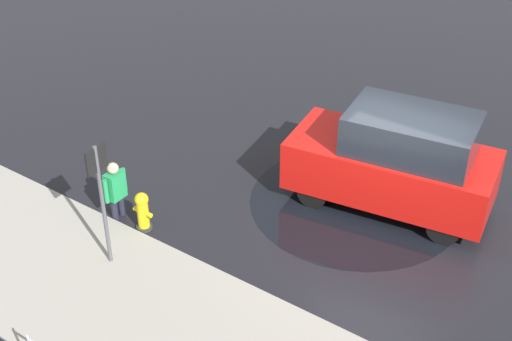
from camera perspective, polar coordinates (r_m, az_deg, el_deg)
ground_plane at (r=13.61m, az=9.83°, el=-4.86°), size 60.00×60.00×0.00m
moving_hatchback at (r=13.80m, az=11.14°, el=0.80°), size 4.11×2.26×2.06m
fire_hydrant at (r=13.42m, az=-9.05°, el=-3.25°), size 0.42×0.31×0.80m
pedestrian at (r=13.66m, az=-11.19°, el=-1.33°), size 0.24×0.57×1.22m
sign_post at (r=12.06m, az=-12.33°, el=-1.46°), size 0.07×0.44×2.40m
puddle_patch at (r=14.30m, az=7.91°, el=-2.52°), size 4.18×4.18×0.01m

